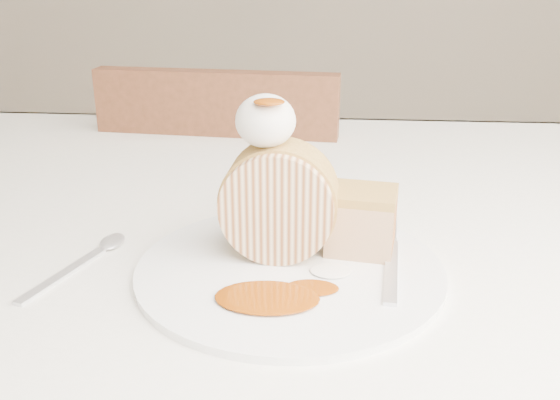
{
  "coord_description": "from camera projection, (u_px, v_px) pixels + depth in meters",
  "views": [
    {
      "loc": [
        0.03,
        -0.47,
        1.03
      ],
      "look_at": [
        -0.01,
        0.06,
        0.82
      ],
      "focal_mm": 40.0,
      "sensor_mm": 36.0,
      "label": 1
    }
  ],
  "objects": [
    {
      "name": "table",
      "position": [
        297.0,
        279.0,
        0.76
      ],
      "size": [
        1.4,
        0.9,
        0.75
      ],
      "color": "white",
      "rests_on": "ground"
    },
    {
      "name": "roulade_slice",
      "position": [
        279.0,
        202.0,
        0.59
      ],
      "size": [
        0.11,
        0.06,
        0.11
      ],
      "primitive_type": "cylinder",
      "rotation": [
        1.57,
        0.0,
        -0.04
      ],
      "color": "beige",
      "rests_on": "plate"
    },
    {
      "name": "caramel_pool",
      "position": [
        267.0,
        297.0,
        0.52
      ],
      "size": [
        0.1,
        0.07,
        0.0
      ],
      "primitive_type": null,
      "rotation": [
        0.0,
        0.0,
        -0.16
      ],
      "color": "#853705",
      "rests_on": "plate"
    },
    {
      "name": "spoon",
      "position": [
        63.0,
        275.0,
        0.58
      ],
      "size": [
        0.06,
        0.14,
        0.0
      ],
      "primitive_type": "cube",
      "rotation": [
        0.0,
        0.0,
        -0.31
      ],
      "color": "silver",
      "rests_on": "table"
    },
    {
      "name": "plate",
      "position": [
        290.0,
        269.0,
        0.58
      ],
      "size": [
        0.33,
        0.33,
        0.01
      ],
      "primitive_type": "cylinder",
      "rotation": [
        0.0,
        0.0,
        -0.16
      ],
      "color": "white",
      "rests_on": "table"
    },
    {
      "name": "whipped_cream",
      "position": [
        266.0,
        121.0,
        0.56
      ],
      "size": [
        0.06,
        0.06,
        0.05
      ],
      "primitive_type": "ellipsoid",
      "color": "silver",
      "rests_on": "roulade_slice"
    },
    {
      "name": "chair_far",
      "position": [
        235.0,
        249.0,
        1.23
      ],
      "size": [
        0.44,
        0.44,
        0.85
      ],
      "rotation": [
        0.0,
        0.0,
        3.05
      ],
      "color": "brown",
      "rests_on": "ground"
    },
    {
      "name": "cake_chunk",
      "position": [
        361.0,
        224.0,
        0.61
      ],
      "size": [
        0.07,
        0.07,
        0.05
      ],
      "primitive_type": "cube",
      "rotation": [
        0.0,
        0.0,
        -0.16
      ],
      "color": "#B78D45",
      "rests_on": "plate"
    },
    {
      "name": "caramel_drizzle",
      "position": [
        269.0,
        95.0,
        0.54
      ],
      "size": [
        0.03,
        0.02,
        0.01
      ],
      "primitive_type": "ellipsoid",
      "color": "#853705",
      "rests_on": "whipped_cream"
    },
    {
      "name": "fork",
      "position": [
        391.0,
        270.0,
        0.57
      ],
      "size": [
        0.04,
        0.17,
        0.0
      ],
      "primitive_type": "cube",
      "rotation": [
        0.0,
        0.0,
        -0.1
      ],
      "color": "silver",
      "rests_on": "plate"
    }
  ]
}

